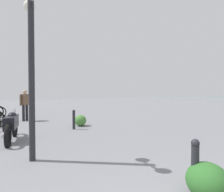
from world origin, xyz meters
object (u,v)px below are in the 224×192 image
lamppost (31,50)px  bollard_near (195,166)px  pedestrian (25,103)px  motorcycle (12,125)px  bollard_mid (74,119)px

lamppost → bollard_near: 4.10m
pedestrian → bollard_near: 9.66m
lamppost → motorcycle: size_ratio=1.79×
bollard_near → lamppost: bearing=36.9°
lamppost → bollard_mid: 4.30m
bollard_mid → pedestrian: bearing=26.3°
lamppost → bollard_near: size_ratio=4.34×
motorcycle → bollard_mid: (0.90, -2.36, -0.07)m
pedestrian → bollard_near: pedestrian is taller
lamppost → pedestrian: 6.84m
lamppost → pedestrian: size_ratio=2.26×
lamppost → bollard_near: bearing=-143.1°
bollard_near → pedestrian: bearing=11.3°
pedestrian → lamppost: bearing=178.2°
lamppost → bollard_mid: lamppost is taller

